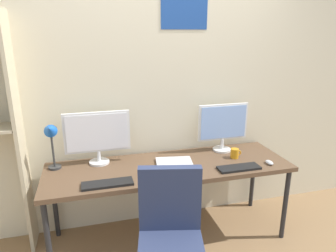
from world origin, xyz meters
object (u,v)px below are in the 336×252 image
(monitor_right, at_px, (223,125))
(computer_mouse, at_px, (269,162))
(keyboard_left, at_px, (108,184))
(keyboard_right, at_px, (239,168))
(desk_lamp, at_px, (51,138))
(office_chair, at_px, (171,252))
(desk, at_px, (169,170))
(laptop_closed, at_px, (174,163))
(monitor_left, at_px, (97,135))
(coffee_mug, at_px, (235,153))

(monitor_right, relative_size, computer_mouse, 5.26)
(keyboard_left, xyz_separation_m, keyboard_right, (1.12, 0.00, 0.00))
(monitor_right, relative_size, desk_lamp, 1.17)
(office_chair, distance_m, monitor_right, 1.34)
(keyboard_left, bearing_deg, office_chair, -50.67)
(keyboard_right, bearing_deg, computer_mouse, 3.84)
(office_chair, xyz_separation_m, desk_lamp, (-0.80, 0.87, 0.63))
(desk, relative_size, keyboard_left, 5.47)
(keyboard_left, xyz_separation_m, laptop_closed, (0.61, 0.25, 0.00))
(office_chair, xyz_separation_m, keyboard_left, (-0.38, 0.46, 0.35))
(desk, relative_size, monitor_right, 4.27)
(monitor_right, bearing_deg, laptop_closed, -160.66)
(monitor_left, bearing_deg, laptop_closed, -16.62)
(monitor_right, distance_m, desk_lamp, 1.58)
(keyboard_right, height_order, computer_mouse, computer_mouse)
(office_chair, distance_m, desk_lamp, 1.33)
(desk, relative_size, coffee_mug, 20.37)
(office_chair, distance_m, keyboard_right, 0.94)
(desk, distance_m, office_chair, 0.77)
(monitor_right, distance_m, coffee_mug, 0.31)
(monitor_left, bearing_deg, coffee_mug, -9.55)
(desk_lamp, height_order, laptop_closed, desk_lamp)
(monitor_right, height_order, keyboard_right, monitor_right)
(desk, xyz_separation_m, office_chair, (-0.18, -0.69, -0.29))
(monitor_left, xyz_separation_m, computer_mouse, (1.47, -0.42, -0.25))
(keyboard_right, height_order, coffee_mug, coffee_mug)
(monitor_right, distance_m, laptop_closed, 0.64)
(office_chair, relative_size, laptop_closed, 3.09)
(desk, xyz_separation_m, desk_lamp, (-0.98, 0.17, 0.34))
(keyboard_right, xyz_separation_m, laptop_closed, (-0.51, 0.25, 0.00))
(monitor_left, xyz_separation_m, keyboard_left, (0.04, -0.44, -0.26))
(office_chair, bearing_deg, desk, 75.40)
(keyboard_right, height_order, laptop_closed, laptop_closed)
(desk_lamp, bearing_deg, monitor_right, 1.41)
(coffee_mug, bearing_deg, monitor_right, 100.33)
(monitor_left, bearing_deg, desk, -19.49)
(monitor_left, height_order, keyboard_right, monitor_left)
(desk, xyz_separation_m, laptop_closed, (0.05, 0.02, 0.06))
(office_chair, bearing_deg, keyboard_left, 129.33)
(monitor_right, height_order, keyboard_left, monitor_right)
(desk_lamp, height_order, coffee_mug, desk_lamp)
(desk, distance_m, coffee_mug, 0.65)
(monitor_left, relative_size, laptop_closed, 1.79)
(office_chair, xyz_separation_m, monitor_right, (0.78, 0.91, 0.60))
(desk, relative_size, computer_mouse, 22.49)
(laptop_closed, bearing_deg, desk_lamp, -179.22)
(keyboard_right, bearing_deg, office_chair, -147.99)
(monitor_left, relative_size, monitor_right, 1.13)
(monitor_left, distance_m, keyboard_right, 1.27)
(desk_lamp, height_order, computer_mouse, desk_lamp)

